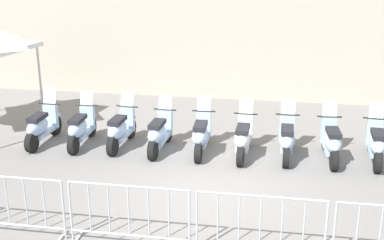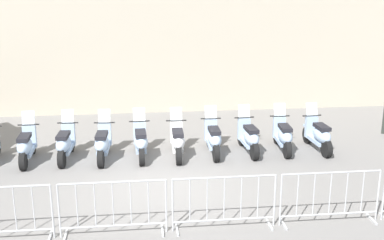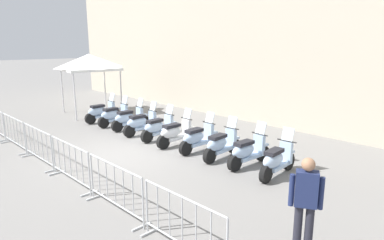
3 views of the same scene
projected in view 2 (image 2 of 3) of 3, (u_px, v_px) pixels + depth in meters
The scene contains 13 objects.
ground_plane at pixel (163, 185), 11.32m from camera, with size 120.00×120.00×0.00m, color slate.
motorcycle_1 at pixel (26, 146), 12.62m from camera, with size 0.69×1.71×1.24m.
motorcycle_2 at pixel (65, 144), 12.79m from camera, with size 0.60×1.72×1.24m.
motorcycle_3 at pixel (103, 144), 12.80m from camera, with size 0.60×1.72×1.24m.
motorcycle_4 at pixel (141, 142), 12.95m from camera, with size 0.69×1.71×1.24m.
motorcycle_5 at pixel (177, 141), 13.01m from camera, with size 0.63×1.72×1.24m.
motorcycle_6 at pixel (213, 139), 13.21m from camera, with size 0.65×1.72×1.24m.
motorcycle_7 at pixel (249, 137), 13.32m from camera, with size 0.73×1.70×1.24m.
motorcycle_8 at pixel (283, 136), 13.46m from camera, with size 0.60×1.72×1.24m.
motorcycle_9 at pixel (319, 135), 13.51m from camera, with size 0.73×1.70×1.24m.
barrier_segment_2 at pixel (113, 209), 8.98m from camera, with size 1.95×0.76×1.07m.
barrier_segment_3 at pixel (224, 203), 9.20m from camera, with size 1.95×0.76×1.07m.
barrier_segment_4 at pixel (330, 198), 9.43m from camera, with size 1.95×0.76×1.07m.
Camera 2 is at (1.39, -10.40, 4.55)m, focal length 45.71 mm.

